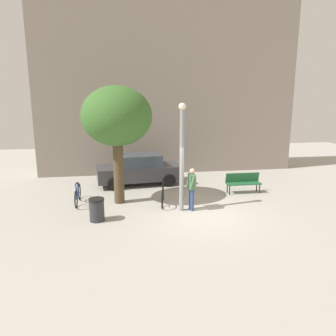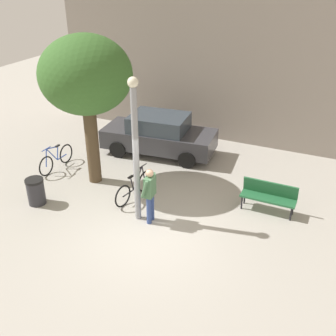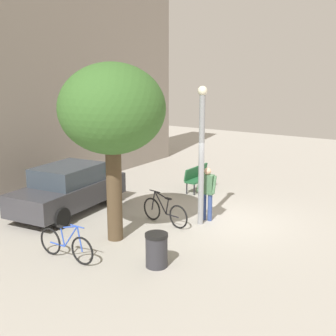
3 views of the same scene
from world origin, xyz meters
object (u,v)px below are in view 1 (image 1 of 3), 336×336
person_by_lamppost (192,186)px  park_bench (243,181)px  bicycle_black (163,195)px  bicycle_blue (78,195)px  lamppost (182,153)px  trash_bin (97,210)px  parked_car_charcoal (139,169)px  plaza_tree (117,117)px

person_by_lamppost → park_bench: person_by_lamppost is taller
bicycle_black → person_by_lamppost: bearing=-42.0°
bicycle_black → bicycle_blue: size_ratio=0.99×
park_bench → bicycle_black: bicycle_black is taller
person_by_lamppost → bicycle_black: 1.47m
lamppost → bicycle_blue: 4.75m
bicycle_blue → trash_bin: (0.90, -2.09, 0.04)m
lamppost → bicycle_blue: size_ratio=2.28×
person_by_lamppost → bicycle_black: bearing=138.0°
parked_car_charcoal → person_by_lamppost: bearing=-67.5°
person_by_lamppost → trash_bin: bearing=-170.7°
person_by_lamppost → lamppost: bearing=179.7°
plaza_tree → bicycle_black: (1.77, -0.46, -3.17)m
park_bench → parked_car_charcoal: (-4.64, 2.24, 0.23)m
lamppost → park_bench: lamppost is taller
person_by_lamppost → bicycle_black: size_ratio=0.93×
bicycle_black → trash_bin: size_ratio=2.15×
lamppost → parked_car_charcoal: size_ratio=0.95×
park_bench → bicycle_blue: bicycle_blue is taller
person_by_lamppost → bicycle_black: person_by_lamppost is taller
parked_car_charcoal → plaza_tree: bearing=-110.3°
park_bench → parked_car_charcoal: 5.16m
lamppost → plaza_tree: size_ratio=0.86×
person_by_lamppost → bicycle_black: (-1.00, 0.91, -0.58)m
bicycle_blue → bicycle_black: bearing=-9.8°
lamppost → trash_bin: lamppost is taller
park_bench → bicycle_black: bearing=-165.1°
lamppost → plaza_tree: (-2.38, 1.36, 1.28)m
person_by_lamppost → trash_bin: (-3.59, -0.58, -0.55)m
plaza_tree → bicycle_blue: bearing=175.4°
bicycle_black → trash_bin: 2.98m
plaza_tree → trash_bin: bearing=-112.7°
person_by_lamppost → bicycle_blue: bearing=161.4°
park_bench → person_by_lamppost: bearing=-146.2°
person_by_lamppost → plaza_tree: (-2.77, 1.37, 2.59)m
plaza_tree → trash_bin: (-0.82, -1.95, -3.13)m
park_bench → parked_car_charcoal: bearing=154.3°
plaza_tree → trash_bin: size_ratio=5.77×
plaza_tree → parked_car_charcoal: size_ratio=1.10×
person_by_lamppost → park_bench: 3.53m
bicycle_black → bicycle_blue: same height
trash_bin → plaza_tree: bearing=67.3°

